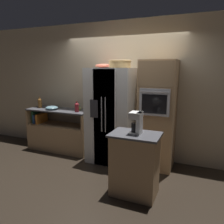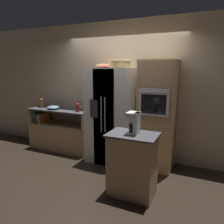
{
  "view_description": "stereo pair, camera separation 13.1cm",
  "coord_description": "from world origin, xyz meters",
  "px_view_note": "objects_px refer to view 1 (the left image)",
  "views": [
    {
      "loc": [
        1.56,
        -3.85,
        1.87
      ],
      "look_at": [
        -0.05,
        -0.04,
        1.03
      ],
      "focal_mm": 35.0,
      "sensor_mm": 36.0,
      "label": 1
    },
    {
      "loc": [
        1.68,
        -3.8,
        1.87
      ],
      "look_at": [
        -0.05,
        -0.04,
        1.03
      ],
      "focal_mm": 35.0,
      "sensor_mm": 36.0,
      "label": 2
    }
  ],
  "objects_px": {
    "coffee_maker": "(137,122)",
    "wall_oven": "(157,115)",
    "wicker_basket": "(120,64)",
    "bottle_tall": "(77,107)",
    "refrigerator": "(112,116)",
    "mixing_bowl": "(52,108)",
    "fruit_bowl": "(103,66)",
    "mug": "(78,108)",
    "bottle_short": "(40,103)"
  },
  "relations": [
    {
      "from": "coffee_maker",
      "to": "wall_oven",
      "type": "bearing_deg",
      "value": 85.97
    },
    {
      "from": "wicker_basket",
      "to": "bottle_tall",
      "type": "height_order",
      "value": "wicker_basket"
    },
    {
      "from": "refrigerator",
      "to": "bottle_tall",
      "type": "relative_size",
      "value": 8.16
    },
    {
      "from": "bottle_tall",
      "to": "mixing_bowl",
      "type": "xyz_separation_m",
      "value": [
        -0.66,
        0.01,
        -0.07
      ]
    },
    {
      "from": "refrigerator",
      "to": "coffee_maker",
      "type": "xyz_separation_m",
      "value": [
        0.82,
        -1.01,
        0.18
      ]
    },
    {
      "from": "wall_oven",
      "to": "bottle_tall",
      "type": "bearing_deg",
      "value": -177.61
    },
    {
      "from": "wicker_basket",
      "to": "coffee_maker",
      "type": "height_order",
      "value": "wicker_basket"
    },
    {
      "from": "wall_oven",
      "to": "mixing_bowl",
      "type": "relative_size",
      "value": 7.11
    },
    {
      "from": "fruit_bowl",
      "to": "mixing_bowl",
      "type": "relative_size",
      "value": 1.1
    },
    {
      "from": "refrigerator",
      "to": "mug",
      "type": "distance_m",
      "value": 0.9
    },
    {
      "from": "wicker_basket",
      "to": "bottle_tall",
      "type": "bearing_deg",
      "value": 176.38
    },
    {
      "from": "refrigerator",
      "to": "bottle_short",
      "type": "bearing_deg",
      "value": 177.36
    },
    {
      "from": "refrigerator",
      "to": "coffee_maker",
      "type": "height_order",
      "value": "refrigerator"
    },
    {
      "from": "refrigerator",
      "to": "mug",
      "type": "height_order",
      "value": "refrigerator"
    },
    {
      "from": "refrigerator",
      "to": "wall_oven",
      "type": "height_order",
      "value": "wall_oven"
    },
    {
      "from": "refrigerator",
      "to": "bottle_short",
      "type": "distance_m",
      "value": 1.87
    },
    {
      "from": "refrigerator",
      "to": "wall_oven",
      "type": "relative_size",
      "value": 0.93
    },
    {
      "from": "wall_oven",
      "to": "mug",
      "type": "bearing_deg",
      "value": 176.74
    },
    {
      "from": "wicker_basket",
      "to": "mug",
      "type": "distance_m",
      "value": 1.46
    },
    {
      "from": "bottle_tall",
      "to": "fruit_bowl",
      "type": "bearing_deg",
      "value": 9.17
    },
    {
      "from": "bottle_tall",
      "to": "bottle_short",
      "type": "xyz_separation_m",
      "value": [
        -1.07,
        0.09,
        0.01
      ]
    },
    {
      "from": "bottle_tall",
      "to": "mixing_bowl",
      "type": "distance_m",
      "value": 0.66
    },
    {
      "from": "wicker_basket",
      "to": "mixing_bowl",
      "type": "xyz_separation_m",
      "value": [
        -1.65,
        0.07,
        -0.95
      ]
    },
    {
      "from": "wall_oven",
      "to": "fruit_bowl",
      "type": "distance_m",
      "value": 1.43
    },
    {
      "from": "refrigerator",
      "to": "mixing_bowl",
      "type": "xyz_separation_m",
      "value": [
        -1.46,
        -0.0,
        0.06
      ]
    },
    {
      "from": "wall_oven",
      "to": "coffee_maker",
      "type": "bearing_deg",
      "value": -94.03
    },
    {
      "from": "bottle_short",
      "to": "mixing_bowl",
      "type": "distance_m",
      "value": 0.42
    },
    {
      "from": "fruit_bowl",
      "to": "coffee_maker",
      "type": "xyz_separation_m",
      "value": [
        1.04,
        -1.09,
        -0.79
      ]
    },
    {
      "from": "wall_oven",
      "to": "mug",
      "type": "height_order",
      "value": "wall_oven"
    },
    {
      "from": "wall_oven",
      "to": "bottle_short",
      "type": "height_order",
      "value": "wall_oven"
    },
    {
      "from": "wicker_basket",
      "to": "bottle_tall",
      "type": "distance_m",
      "value": 1.33
    },
    {
      "from": "coffee_maker",
      "to": "bottle_short",
      "type": "bearing_deg",
      "value": 157.82
    },
    {
      "from": "refrigerator",
      "to": "mixing_bowl",
      "type": "height_order",
      "value": "refrigerator"
    },
    {
      "from": "refrigerator",
      "to": "fruit_bowl",
      "type": "distance_m",
      "value": 1.0
    },
    {
      "from": "fruit_bowl",
      "to": "bottle_short",
      "type": "height_order",
      "value": "fruit_bowl"
    },
    {
      "from": "refrigerator",
      "to": "fruit_bowl",
      "type": "bearing_deg",
      "value": 158.28
    },
    {
      "from": "mixing_bowl",
      "to": "coffee_maker",
      "type": "height_order",
      "value": "coffee_maker"
    },
    {
      "from": "mug",
      "to": "wicker_basket",
      "type": "bearing_deg",
      "value": -12.3
    },
    {
      "from": "bottle_tall",
      "to": "bottle_short",
      "type": "distance_m",
      "value": 1.07
    },
    {
      "from": "mixing_bowl",
      "to": "refrigerator",
      "type": "bearing_deg",
      "value": 0.04
    },
    {
      "from": "wall_oven",
      "to": "bottle_tall",
      "type": "height_order",
      "value": "wall_oven"
    },
    {
      "from": "bottle_tall",
      "to": "coffee_maker",
      "type": "bearing_deg",
      "value": -31.76
    },
    {
      "from": "refrigerator",
      "to": "coffee_maker",
      "type": "relative_size",
      "value": 5.93
    },
    {
      "from": "wall_oven",
      "to": "wicker_basket",
      "type": "bearing_deg",
      "value": -169.17
    },
    {
      "from": "bottle_tall",
      "to": "mug",
      "type": "distance_m",
      "value": 0.2
    },
    {
      "from": "mixing_bowl",
      "to": "mug",
      "type": "bearing_deg",
      "value": 16.09
    },
    {
      "from": "wicker_basket",
      "to": "mug",
      "type": "xyz_separation_m",
      "value": [
        -1.08,
        0.23,
        -0.95
      ]
    },
    {
      "from": "mug",
      "to": "bottle_short",
      "type": "bearing_deg",
      "value": -175.38
    },
    {
      "from": "bottle_short",
      "to": "coffee_maker",
      "type": "xyz_separation_m",
      "value": [
        2.68,
        -1.09,
        0.05
      ]
    },
    {
      "from": "fruit_bowl",
      "to": "bottle_short",
      "type": "xyz_separation_m",
      "value": [
        -1.64,
        -0.0,
        -0.84
      ]
    }
  ]
}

